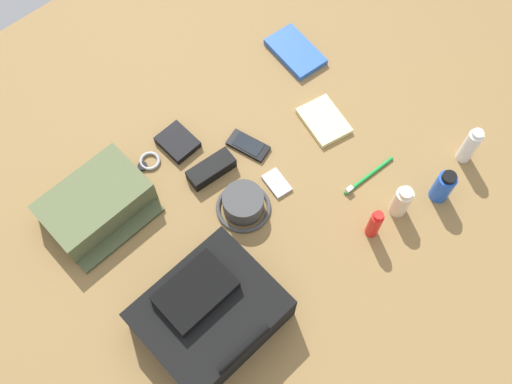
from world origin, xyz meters
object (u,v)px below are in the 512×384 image
toothpaste_tube (470,146)px  paperback_novel (295,52)px  lotion_bottle (401,201)px  sunglasses_case (211,169)px  bucket_hat (243,203)px  wallet (178,142)px  sunscreen_spray (375,224)px  media_player (277,183)px  toiletry_pouch (96,204)px  cell_phone (248,146)px  toothbrush (366,177)px  deodorant_spray (443,186)px  backpack (210,313)px  wristwatch (149,162)px  notepad (324,121)px

toothpaste_tube → paperback_novel: 0.61m
lotion_bottle → sunglasses_case: 0.54m
bucket_hat → wallet: size_ratio=1.41×
paperback_novel → wallet: (0.49, 0.01, 0.00)m
sunscreen_spray → media_player: sunscreen_spray is taller
toiletry_pouch → sunscreen_spray: size_ratio=2.40×
cell_phone → toothbrush: size_ratio=0.72×
bucket_hat → toothbrush: (-0.32, 0.17, -0.02)m
toothpaste_tube → bucket_hat: bearing=-27.5°
toiletry_pouch → media_player: bearing=147.7°
toothpaste_tube → toothbrush: bearing=-28.1°
bucket_hat → deodorant_spray: bearing=142.3°
backpack → paperback_novel: size_ratio=1.72×
toiletry_pouch → sunglasses_case: 0.33m
backpack → wristwatch: size_ratio=4.76×
lotion_bottle → notepad: size_ratio=0.78×
toiletry_pouch → paperback_novel: size_ratio=1.48×
wristwatch → notepad: 0.53m
lotion_bottle → wristwatch: (0.43, -0.58, -0.05)m
notepad → deodorant_spray: bearing=111.9°
cell_phone → notepad: size_ratio=0.89×
toiletry_pouch → cell_phone: toiletry_pouch is taller
sunglasses_case → toiletry_pouch: bearing=-15.4°
toiletry_pouch → notepad: (-0.67, 0.21, -0.04)m
wristwatch → wallet: wallet is taller
media_player → wallet: bearing=-66.0°
deodorant_spray → sunglasses_case: (0.43, -0.48, -0.04)m
cell_phone → media_player: bearing=82.1°
wristwatch → notepad: size_ratio=0.47×
lotion_bottle → wallet: size_ratio=1.07×
bucket_hat → media_player: 0.12m
toiletry_pouch → deodorant_spray: bearing=141.1°
toiletry_pouch → toothbrush: bearing=145.8°
backpack → toothpaste_tube: 0.86m
notepad → lotion_bottle: bearing=93.5°
lotion_bottle → toothbrush: bearing=-93.0°
bucket_hat → wallet: bearing=-88.4°
toiletry_pouch → cell_phone: 0.46m
wallet → deodorant_spray: bearing=123.2°
cell_phone → toothpaste_tube: bearing=135.1°
wristwatch → cell_phone: bearing=148.9°
toiletry_pouch → sunglasses_case: toiletry_pouch is taller
backpack → sunglasses_case: (-0.27, -0.33, -0.05)m
backpack → lotion_bottle: (-0.59, 0.11, -0.01)m
sunscreen_spray → media_player: 0.30m
toothbrush → wallet: bearing=-53.4°
bucket_hat → paperback_novel: 0.56m
cell_phone → toothbrush: 0.36m
toothpaste_tube → media_player: bearing=-32.6°
deodorant_spray → bucket_hat: bearing=-37.7°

